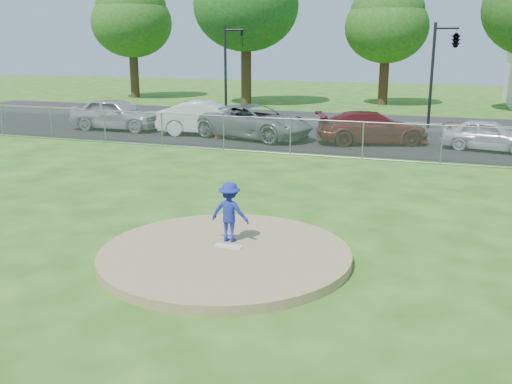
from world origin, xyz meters
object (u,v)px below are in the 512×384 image
pitcher (230,212)px  tree_center (387,16)px  parked_car_white (209,118)px  parked_car_darkred (372,128)px  parked_car_silver (116,114)px  parked_car_gray (254,122)px  traffic_cone (218,130)px  traffic_signal_center (454,42)px  parked_car_pearl (489,135)px  traffic_signal_left (229,63)px  tree_far_left (131,12)px

pitcher → tree_center: bearing=-87.9°
parked_car_white → parked_car_darkred: bearing=-98.9°
pitcher → parked_car_silver: bearing=-49.5°
tree_center → parked_car_white: (-6.39, -18.24, -5.62)m
tree_center → parked_car_gray: bearing=-101.7°
traffic_cone → parked_car_white: size_ratio=0.14×
pitcher → parked_car_gray: size_ratio=0.23×
traffic_signal_center → parked_car_silver: 18.28m
tree_center → parked_car_darkred: size_ratio=1.92×
pitcher → parked_car_pearl: pitcher is taller
pitcher → traffic_cone: 15.77m
pitcher → parked_car_silver: size_ratio=0.27×
traffic_signal_left → tree_far_left: bearing=140.3°
parked_car_gray → parked_car_darkred: 5.66m
tree_center → traffic_signal_left: (-7.76, -12.00, -3.11)m
parked_car_white → tree_center: bearing=-28.9°
tree_far_left → traffic_signal_left: 17.60m
parked_car_silver → parked_car_pearl: bearing=-92.0°
traffic_signal_center → parked_car_silver: size_ratio=1.12×
parked_car_darkred → parked_car_white: bearing=69.7°
parked_car_silver → parked_car_gray: size_ratio=0.85×
traffic_signal_center → parked_car_white: bearing=-151.2°
traffic_cone → parked_car_white: bearing=138.4°
tree_far_left → parked_car_darkred: 29.21m
parked_car_white → parked_car_gray: 2.56m
parked_car_white → parked_car_pearl: 13.24m
parked_car_white → parked_car_darkred: (8.19, 0.11, -0.10)m
tree_center → parked_car_white: bearing=-109.3°
parked_car_silver → parked_car_pearl: 18.64m
pitcher → parked_car_gray: 15.62m
tree_far_left → parked_car_gray: size_ratio=1.83×
traffic_signal_left → parked_car_silver: (-4.03, -6.25, -2.50)m
parked_car_gray → traffic_cone: bearing=120.8°
pitcher → parked_car_pearl: size_ratio=0.34×
parked_car_white → pitcher: bearing=-164.0°
traffic_signal_left → traffic_signal_center: bearing=-0.0°
tree_center → pitcher: (0.87, -33.40, -5.60)m
parked_car_gray → tree_far_left: bearing=59.1°
tree_center → parked_car_darkred: tree_center is taller
traffic_signal_left → parked_car_silver: bearing=-122.8°
tree_far_left → traffic_signal_center: size_ratio=1.92×
traffic_signal_left → parked_car_darkred: 11.66m
traffic_cone → parked_car_gray: bearing=16.1°
pitcher → parked_car_white: parked_car_white is taller
traffic_signal_left → parked_car_pearl: traffic_signal_left is taller
pitcher → parked_car_darkred: 15.29m
traffic_signal_center → tree_center: bearing=112.5°
traffic_signal_left → parked_car_white: 6.87m
traffic_signal_center → pitcher: (-4.10, -21.40, -3.74)m
pitcher → parked_car_white: bearing=-63.8°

